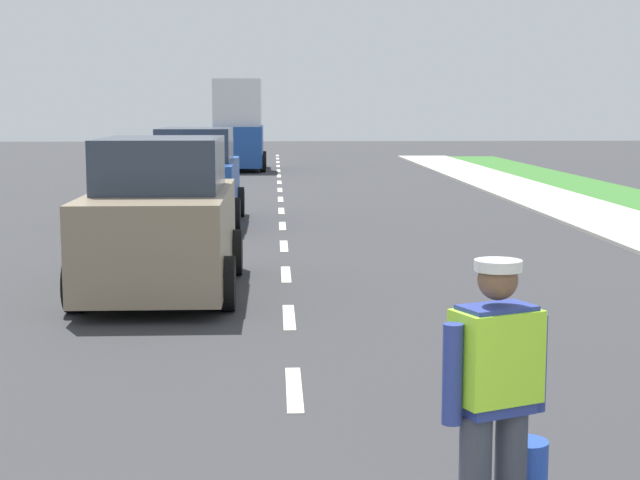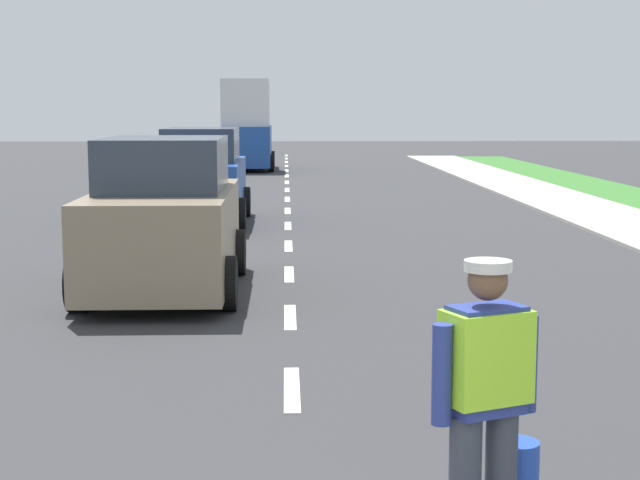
# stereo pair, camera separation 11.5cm
# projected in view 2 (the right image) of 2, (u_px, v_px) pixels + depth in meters

# --- Properties ---
(ground_plane) EXTENTS (96.00, 96.00, 0.00)m
(ground_plane) POSITION_uv_depth(u_px,v_px,m) (288.00, 210.00, 23.83)
(ground_plane) COLOR #333335
(lane_center_line) EXTENTS (0.14, 46.40, 0.01)m
(lane_center_line) POSITION_uv_depth(u_px,v_px,m) (287.00, 194.00, 27.99)
(lane_center_line) COLOR silver
(lane_center_line) RESTS_ON ground
(road_worker) EXTENTS (0.68, 0.56, 1.67)m
(road_worker) POSITION_uv_depth(u_px,v_px,m) (488.00, 393.00, 5.38)
(road_worker) COLOR #383D4C
(road_worker) RESTS_ON ground
(delivery_truck) EXTENTS (2.16, 4.60, 3.54)m
(delivery_truck) POSITION_uv_depth(u_px,v_px,m) (247.00, 129.00, 38.61)
(delivery_truck) COLOR #1E4799
(delivery_truck) RESTS_ON ground
(car_oncoming_lead) EXTENTS (2.05, 4.20, 2.08)m
(car_oncoming_lead) POSITION_uv_depth(u_px,v_px,m) (165.00, 220.00, 13.21)
(car_oncoming_lead) COLOR gray
(car_oncoming_lead) RESTS_ON ground
(car_oncoming_second) EXTENTS (1.98, 4.26, 2.04)m
(car_oncoming_second) POSITION_uv_depth(u_px,v_px,m) (202.00, 179.00, 20.94)
(car_oncoming_second) COLOR #1E4799
(car_oncoming_second) RESTS_ON ground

